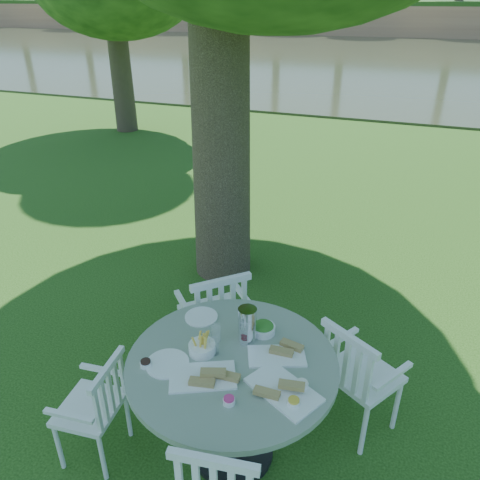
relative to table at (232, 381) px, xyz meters
name	(u,v)px	position (x,y,z in m)	size (l,w,h in m)	color
ground	(233,326)	(-0.51, 1.31, -0.67)	(140.00, 140.00, 0.00)	#14380B
table	(232,381)	(0.00, 0.00, 0.00)	(1.32, 1.32, 0.84)	black
chair_ne	(354,373)	(0.71, 0.49, -0.13)	(0.62, 0.61, 0.92)	white
chair_nw	(217,314)	(-0.43, 0.74, -0.10)	(0.67, 0.67, 0.96)	white
chair_sw	(100,403)	(-0.81, -0.31, -0.19)	(0.42, 0.45, 0.81)	white
tableware	(236,347)	(0.00, 0.07, 0.22)	(1.12, 0.84, 0.25)	white
river	(398,60)	(-0.51, 24.31, -0.67)	(100.00, 28.00, 0.12)	#2C331E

